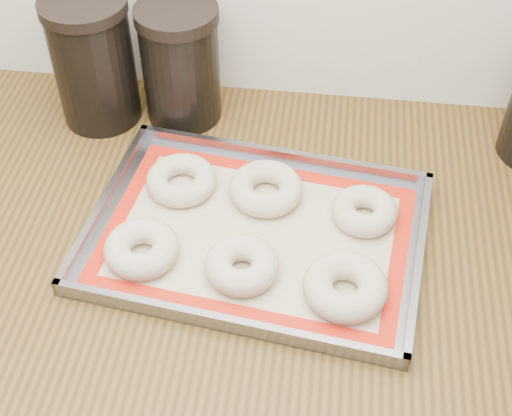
# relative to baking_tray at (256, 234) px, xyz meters

# --- Properties ---
(cabinet) EXTENTS (3.00, 0.65, 0.86)m
(cabinet) POSITION_rel_baking_tray_xyz_m (0.00, 0.02, -0.48)
(cabinet) COLOR #596559
(cabinet) RESTS_ON floor
(countertop) EXTENTS (3.06, 0.68, 0.04)m
(countertop) POSITION_rel_baking_tray_xyz_m (0.00, 0.02, -0.03)
(countertop) COLOR brown
(countertop) RESTS_ON cabinet
(baking_tray) EXTENTS (0.50, 0.38, 0.03)m
(baking_tray) POSITION_rel_baking_tray_xyz_m (0.00, 0.00, 0.00)
(baking_tray) COLOR gray
(baking_tray) RESTS_ON countertop
(baking_mat) EXTENTS (0.45, 0.34, 0.00)m
(baking_mat) POSITION_rel_baking_tray_xyz_m (-0.00, 0.00, -0.00)
(baking_mat) COLOR #C6B793
(baking_mat) RESTS_ON baking_tray
(bagel_front_left) EXTENTS (0.12, 0.12, 0.04)m
(bagel_front_left) POSITION_rel_baking_tray_xyz_m (-0.15, -0.06, 0.02)
(bagel_front_left) COLOR beige
(bagel_front_left) RESTS_ON baking_mat
(bagel_front_mid) EXTENTS (0.11, 0.11, 0.04)m
(bagel_front_mid) POSITION_rel_baking_tray_xyz_m (-0.01, -0.07, 0.02)
(bagel_front_mid) COLOR beige
(bagel_front_mid) RESTS_ON baking_mat
(bagel_front_right) EXTENTS (0.11, 0.11, 0.04)m
(bagel_front_right) POSITION_rel_baking_tray_xyz_m (0.13, -0.09, 0.02)
(bagel_front_right) COLOR beige
(bagel_front_right) RESTS_ON baking_mat
(bagel_back_left) EXTENTS (0.11, 0.11, 0.03)m
(bagel_back_left) POSITION_rel_baking_tray_xyz_m (-0.12, 0.08, 0.01)
(bagel_back_left) COLOR beige
(bagel_back_left) RESTS_ON baking_mat
(bagel_back_mid) EXTENTS (0.12, 0.12, 0.03)m
(bagel_back_mid) POSITION_rel_baking_tray_xyz_m (0.00, 0.08, 0.02)
(bagel_back_mid) COLOR beige
(bagel_back_mid) RESTS_ON baking_mat
(bagel_back_right) EXTENTS (0.12, 0.12, 0.03)m
(bagel_back_right) POSITION_rel_baking_tray_xyz_m (0.15, 0.05, 0.01)
(bagel_back_right) COLOR beige
(bagel_back_right) RESTS_ON baking_mat
(canister_left) EXTENTS (0.13, 0.13, 0.21)m
(canister_left) POSITION_rel_baking_tray_xyz_m (-0.29, 0.24, 0.10)
(canister_left) COLOR black
(canister_left) RESTS_ON countertop
(canister_mid) EXTENTS (0.13, 0.13, 0.20)m
(canister_mid) POSITION_rel_baking_tray_xyz_m (-0.15, 0.26, 0.09)
(canister_mid) COLOR black
(canister_mid) RESTS_ON countertop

